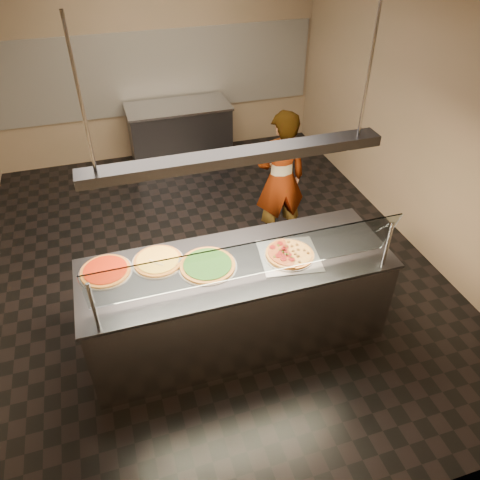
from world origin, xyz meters
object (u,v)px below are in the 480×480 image
object	(u,v)px
perforated_tray	(289,255)
pizza_tomato	(106,270)
half_pizza_sausage	(300,251)
heat_lamp_housing	(236,157)
pizza_spatula	(163,262)
worker	(280,180)
serving_counter	(237,301)
sneeze_guard	(250,261)
pizza_cheese	(158,260)
half_pizza_pepperoni	(279,255)
prep_table	(180,135)
pizza_spinach	(207,265)

from	to	relation	value
perforated_tray	pizza_tomato	distance (m)	1.59
half_pizza_sausage	heat_lamp_housing	world-z (taller)	heat_lamp_housing
pizza_tomato	heat_lamp_housing	world-z (taller)	heat_lamp_housing
pizza_spatula	worker	size ratio (longest dim) A/B	0.17
serving_counter	perforated_tray	distance (m)	0.66
perforated_tray	half_pizza_sausage	xyz separation A→B (m)	(0.10, 0.00, 0.02)
sneeze_guard	pizza_cheese	distance (m)	0.91
perforated_tray	sneeze_guard	bearing A→B (deg)	-147.87
perforated_tray	heat_lamp_housing	xyz separation A→B (m)	(-0.47, 0.05, 1.01)
half_pizza_pepperoni	pizza_cheese	xyz separation A→B (m)	(-1.02, 0.27, -0.02)
half_pizza_sausage	pizza_tomato	size ratio (longest dim) A/B	1.00
half_pizza_pepperoni	pizza_tomato	size ratio (longest dim) A/B	1.00
serving_counter	pizza_tomato	distance (m)	1.22
half_pizza_pepperoni	half_pizza_sausage	size ratio (longest dim) A/B	1.00
pizza_cheese	prep_table	bearing A→B (deg)	75.92
pizza_cheese	pizza_spinach	bearing A→B (deg)	-25.34
pizza_spinach	pizza_tomato	bearing A→B (deg)	167.40
worker	heat_lamp_housing	size ratio (longest dim) A/B	0.72
prep_table	serving_counter	bearing A→B (deg)	-93.46
sneeze_guard	prep_table	world-z (taller)	sneeze_guard
half_pizza_sausage	pizza_spinach	distance (m)	0.83
worker	pizza_spatula	bearing A→B (deg)	37.23
pizza_spinach	pizza_spatula	distance (m)	0.38
perforated_tray	pizza_spinach	world-z (taller)	pizza_spinach
half_pizza_sausage	sneeze_guard	bearing A→B (deg)	-152.73
pizza_spinach	pizza_cheese	size ratio (longest dim) A/B	1.13
prep_table	half_pizza_pepperoni	bearing A→B (deg)	-87.84
sneeze_guard	pizza_spinach	distance (m)	0.53
sneeze_guard	pizza_tomato	bearing A→B (deg)	152.82
sneeze_guard	perforated_tray	size ratio (longest dim) A/B	4.30
sneeze_guard	pizza_tomato	world-z (taller)	sneeze_guard
half_pizza_sausage	pizza_spatula	distance (m)	1.20
pizza_spatula	worker	distance (m)	1.98
sneeze_guard	half_pizza_sausage	bearing A→B (deg)	27.27
perforated_tray	heat_lamp_housing	world-z (taller)	heat_lamp_housing
prep_table	half_pizza_sausage	bearing A→B (deg)	-84.77
half_pizza_pepperoni	pizza_tomato	xyz separation A→B (m)	(-1.46, 0.27, -0.02)
pizza_tomato	serving_counter	bearing A→B (deg)	-11.35
half_pizza_sausage	pizza_cheese	distance (m)	1.25
prep_table	pizza_spatula	bearing A→B (deg)	-103.26
half_pizza_pepperoni	prep_table	size ratio (longest dim) A/B	0.29
pizza_spinach	prep_table	distance (m)	3.75
perforated_tray	pizza_spinach	xyz separation A→B (m)	(-0.72, 0.08, 0.01)
half_pizza_pepperoni	worker	xyz separation A→B (m)	(0.58, 1.43, -0.13)
pizza_tomato	heat_lamp_housing	distance (m)	1.50
pizza_spatula	perforated_tray	bearing A→B (deg)	-11.51
prep_table	heat_lamp_housing	size ratio (longest dim) A/B	0.67
worker	heat_lamp_housing	world-z (taller)	heat_lamp_housing
pizza_spinach	pizza_spatula	world-z (taller)	pizza_spatula
perforated_tray	prep_table	world-z (taller)	perforated_tray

